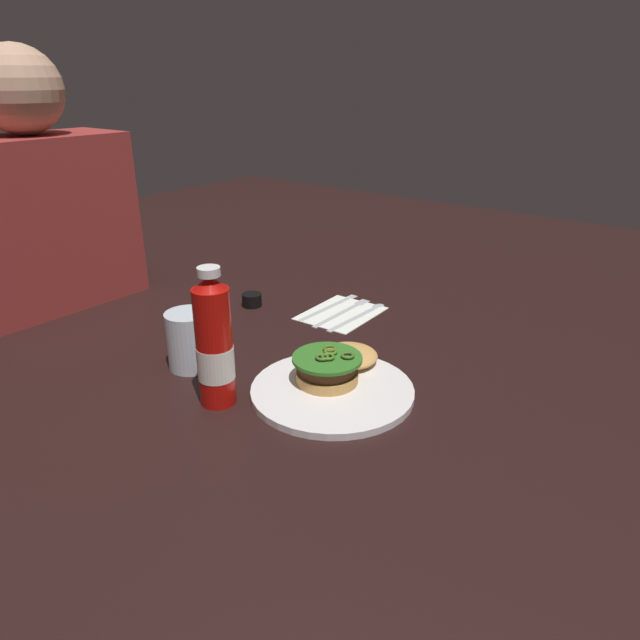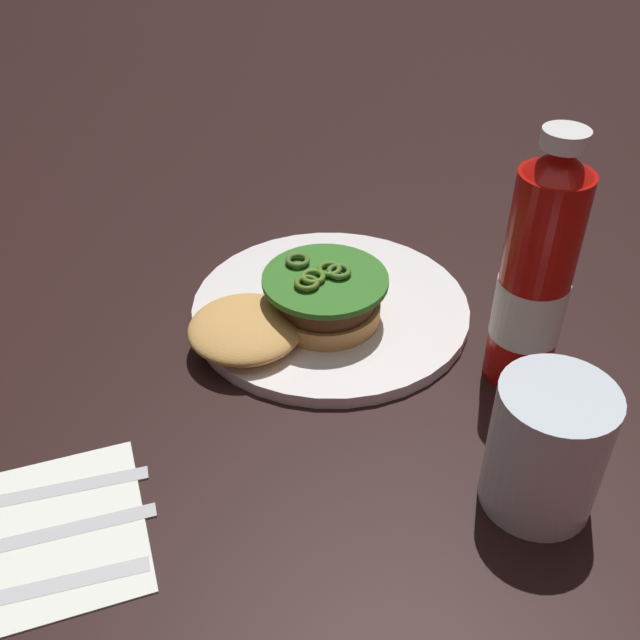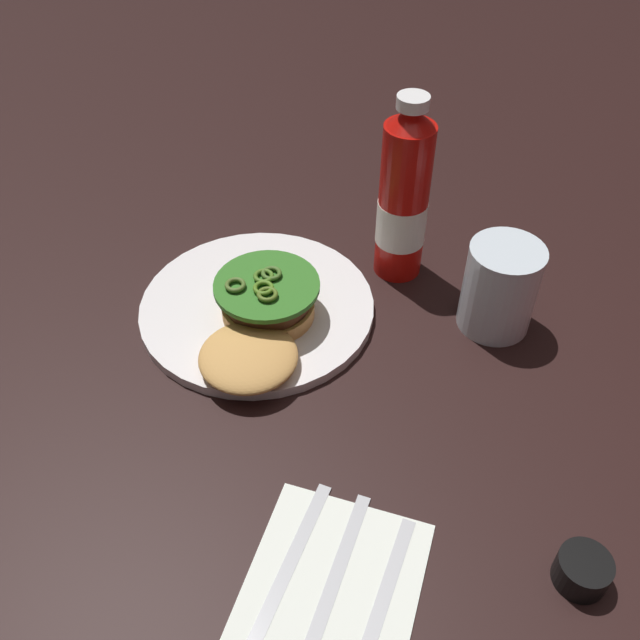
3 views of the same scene
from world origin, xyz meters
name	(u,v)px [view 3 (image 3 of 3)]	position (x,y,z in m)	size (l,w,h in m)	color
ground_plane	(380,351)	(0.00, 0.00, 0.00)	(3.00, 3.00, 0.00)	black
dinner_plate	(257,307)	(-0.01, -0.15, 0.01)	(0.27, 0.27, 0.01)	white
burger_sandwich	(262,317)	(0.03, -0.13, 0.03)	(0.19, 0.12, 0.05)	tan
ketchup_bottle	(403,200)	(-0.14, -0.02, 0.10)	(0.06, 0.06, 0.23)	#BB0F0A
water_glass	(500,288)	(-0.09, 0.11, 0.05)	(0.08, 0.08, 0.10)	silver
condiment_cup	(582,570)	(0.19, 0.23, 0.01)	(0.04, 0.04, 0.03)	black
napkin	(329,597)	(0.28, 0.04, 0.00)	(0.18, 0.14, 0.00)	white
spoon_utensil	(264,614)	(0.31, 0.00, 0.00)	(0.20, 0.03, 0.00)	silver
fork_utensil	(321,617)	(0.30, 0.04, 0.00)	(0.20, 0.02, 0.00)	silver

